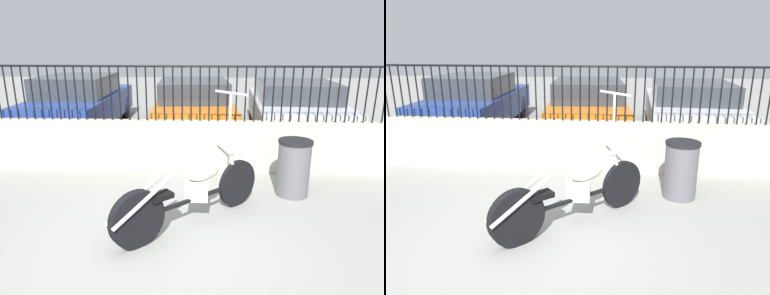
% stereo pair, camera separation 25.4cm
% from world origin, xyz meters
% --- Properties ---
extents(ground_plane, '(40.00, 40.00, 0.00)m').
position_xyz_m(ground_plane, '(0.00, 0.00, 0.00)').
color(ground_plane, gray).
extents(low_wall, '(8.84, 0.18, 0.88)m').
position_xyz_m(low_wall, '(0.00, 2.31, 0.44)').
color(low_wall, '#B2A893').
rests_on(low_wall, ground_plane).
extents(fence_railing, '(8.84, 0.04, 0.90)m').
position_xyz_m(fence_railing, '(0.00, 2.31, 1.45)').
color(fence_railing, black).
rests_on(fence_railing, low_wall).
extents(motorcycle_black, '(1.71, 1.59, 1.56)m').
position_xyz_m(motorcycle_black, '(0.26, 0.42, 0.40)').
color(motorcycle_black, black).
rests_on(motorcycle_black, ground_plane).
extents(trash_bin, '(0.48, 0.48, 0.82)m').
position_xyz_m(trash_bin, '(1.73, 1.40, 0.41)').
color(trash_bin, '#56565B').
rests_on(trash_bin, ground_plane).
extents(car_blue, '(1.85, 4.47, 1.39)m').
position_xyz_m(car_blue, '(-2.71, 5.20, 0.70)').
color(car_blue, black).
rests_on(car_blue, ground_plane).
extents(car_orange, '(2.08, 4.39, 1.26)m').
position_xyz_m(car_orange, '(0.12, 5.40, 0.64)').
color(car_orange, black).
rests_on(car_orange, ground_plane).
extents(car_silver, '(2.13, 4.35, 1.28)m').
position_xyz_m(car_silver, '(2.57, 5.08, 0.66)').
color(car_silver, black).
rests_on(car_silver, ground_plane).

